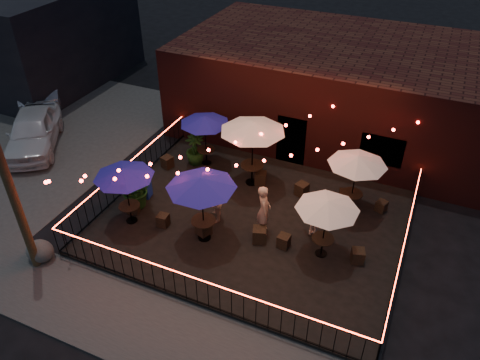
# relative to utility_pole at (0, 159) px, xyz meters

# --- Properties ---
(ground) EXTENTS (110.00, 110.00, 0.00)m
(ground) POSITION_rel_utility_pole_xyz_m (5.40, 2.60, -4.00)
(ground) COLOR black
(ground) RESTS_ON ground
(patio) EXTENTS (10.00, 8.00, 0.15)m
(patio) POSITION_rel_utility_pole_xyz_m (5.40, 4.60, -3.92)
(patio) COLOR black
(patio) RESTS_ON ground
(sidewalk) EXTENTS (18.00, 2.50, 0.05)m
(sidewalk) POSITION_rel_utility_pole_xyz_m (5.40, -0.65, -3.98)
(sidewalk) COLOR #3D3B39
(sidewalk) RESTS_ON ground
(parking_lot) EXTENTS (11.00, 12.00, 0.02)m
(parking_lot) POSITION_rel_utility_pole_xyz_m (-6.60, 6.60, -3.99)
(parking_lot) COLOR #3D3B39
(parking_lot) RESTS_ON ground
(brick_building) EXTENTS (14.00, 8.00, 4.00)m
(brick_building) POSITION_rel_utility_pole_xyz_m (6.40, 12.59, -2.00)
(brick_building) COLOR #35100E
(brick_building) RESTS_ON ground
(background_building) EXTENTS (12.00, 9.00, 5.00)m
(background_building) POSITION_rel_utility_pole_xyz_m (-12.60, 11.60, -1.50)
(background_building) COLOR black
(background_building) RESTS_ON ground
(utility_pole) EXTENTS (0.26, 0.26, 8.00)m
(utility_pole) POSITION_rel_utility_pole_xyz_m (0.00, 0.00, 0.00)
(utility_pole) COLOR #392A17
(utility_pole) RESTS_ON ground
(fence_front) EXTENTS (10.00, 0.04, 1.04)m
(fence_front) POSITION_rel_utility_pole_xyz_m (5.40, 0.60, -3.34)
(fence_front) COLOR black
(fence_front) RESTS_ON patio
(fence_left) EXTENTS (0.04, 8.00, 1.04)m
(fence_left) POSITION_rel_utility_pole_xyz_m (0.40, 4.60, -3.34)
(fence_left) COLOR black
(fence_left) RESTS_ON patio
(fence_right) EXTENTS (0.04, 8.00, 1.04)m
(fence_right) POSITION_rel_utility_pole_xyz_m (10.40, 4.60, -3.34)
(fence_right) COLOR black
(fence_right) RESTS_ON patio
(festoon_lights) EXTENTS (10.02, 8.72, 1.32)m
(festoon_lights) POSITION_rel_utility_pole_xyz_m (4.39, 4.30, -1.48)
(festoon_lights) COLOR red
(festoon_lights) RESTS_ON ground
(cafe_table_0) EXTENTS (2.11, 2.11, 2.20)m
(cafe_table_0) POSITION_rel_utility_pole_xyz_m (1.60, 2.87, -1.85)
(cafe_table_0) COLOR black
(cafe_table_0) RESTS_ON patio
(cafe_table_1) EXTENTS (2.18, 2.18, 2.16)m
(cafe_table_1) POSITION_rel_utility_pole_xyz_m (2.32, 7.16, -1.88)
(cafe_table_1) COLOR black
(cafe_table_1) RESTS_ON patio
(cafe_table_2) EXTENTS (2.85, 2.85, 2.44)m
(cafe_table_2) POSITION_rel_utility_pole_xyz_m (4.31, 3.12, -1.62)
(cafe_table_2) COLOR black
(cafe_table_2) RESTS_ON patio
(cafe_table_3) EXTENTS (2.49, 2.49, 2.67)m
(cafe_table_3) POSITION_rel_utility_pole_xyz_m (4.54, 6.64, -1.41)
(cafe_table_3) COLOR black
(cafe_table_3) RESTS_ON patio
(cafe_table_4) EXTENTS (2.47, 2.47, 2.15)m
(cafe_table_4) POSITION_rel_utility_pole_xyz_m (8.06, 3.96, -1.89)
(cafe_table_4) COLOR black
(cafe_table_4) RESTS_ON patio
(cafe_table_5) EXTENTS (2.27, 2.27, 2.23)m
(cafe_table_5) POSITION_rel_utility_pole_xyz_m (8.37, 6.60, -1.81)
(cafe_table_5) COLOR black
(cafe_table_5) RESTS_ON patio
(bistro_chair_0) EXTENTS (0.51, 0.51, 0.48)m
(bistro_chair_0) POSITION_rel_utility_pole_xyz_m (1.39, 3.32, -3.61)
(bistro_chair_0) COLOR black
(bistro_chair_0) RESTS_ON patio
(bistro_chair_1) EXTENTS (0.40, 0.40, 0.43)m
(bistro_chair_1) POSITION_rel_utility_pole_xyz_m (2.73, 3.12, -3.63)
(bistro_chair_1) COLOR black
(bistro_chair_1) RESTS_ON patio
(bistro_chair_2) EXTENTS (0.49, 0.49, 0.47)m
(bistro_chair_2) POSITION_rel_utility_pole_xyz_m (0.99, 6.27, -3.62)
(bistro_chair_2) COLOR black
(bistro_chair_2) RESTS_ON patio
(bistro_chair_3) EXTENTS (0.44, 0.44, 0.44)m
(bistro_chair_3) POSITION_rel_utility_pole_xyz_m (2.81, 6.18, -3.63)
(bistro_chair_3) COLOR black
(bistro_chair_3) RESTS_ON patio
(bistro_chair_4) EXTENTS (0.56, 0.56, 0.50)m
(bistro_chair_4) POSITION_rel_utility_pole_xyz_m (4.19, 3.30, -3.60)
(bistro_chair_4) COLOR black
(bistro_chair_4) RESTS_ON patio
(bistro_chair_5) EXTENTS (0.55, 0.55, 0.51)m
(bistro_chair_5) POSITION_rel_utility_pole_xyz_m (6.03, 3.73, -3.59)
(bistro_chair_5) COLOR black
(bistro_chair_5) RESTS_ON patio
(bistro_chair_6) EXTENTS (0.51, 0.51, 0.50)m
(bistro_chair_6) POSITION_rel_utility_pole_xyz_m (4.86, 6.75, -3.60)
(bistro_chair_6) COLOR black
(bistro_chair_6) RESTS_ON patio
(bistro_chair_7) EXTENTS (0.53, 0.53, 0.49)m
(bistro_chair_7) POSITION_rel_utility_pole_xyz_m (6.53, 6.70, -3.61)
(bistro_chair_7) COLOR black
(bistro_chair_7) RESTS_ON patio
(bistro_chair_8) EXTENTS (0.40, 0.40, 0.44)m
(bistro_chair_8) POSITION_rel_utility_pole_xyz_m (6.85, 3.81, -3.63)
(bistro_chair_8) COLOR black
(bistro_chair_8) RESTS_ON patio
(bistro_chair_9) EXTENTS (0.49, 0.49, 0.46)m
(bistro_chair_9) POSITION_rel_utility_pole_xyz_m (9.18, 4.10, -3.62)
(bistro_chair_9) COLOR black
(bistro_chair_9) RESTS_ON patio
(bistro_chair_10) EXTENTS (0.54, 0.54, 0.51)m
(bistro_chair_10) POSITION_rel_utility_pole_xyz_m (8.11, 6.85, -3.59)
(bistro_chair_10) COLOR black
(bistro_chair_10) RESTS_ON patio
(bistro_chair_11) EXTENTS (0.43, 0.43, 0.40)m
(bistro_chair_11) POSITION_rel_utility_pole_xyz_m (9.41, 6.94, -3.65)
(bistro_chair_11) COLOR black
(bistro_chair_11) RESTS_ON patio
(patron_a) EXTENTS (0.67, 0.79, 1.86)m
(patron_a) POSITION_rel_utility_pole_xyz_m (5.98, 4.20, -2.92)
(patron_a) COLOR tan
(patron_a) RESTS_ON patio
(patron_b) EXTENTS (0.87, 0.95, 1.58)m
(patron_b) POSITION_rel_utility_pole_xyz_m (4.22, 4.07, -3.06)
(patron_b) COLOR beige
(patron_b) RESTS_ON patio
(patron_c) EXTENTS (1.13, 0.85, 1.56)m
(patron_c) POSITION_rel_utility_pole_xyz_m (7.59, 4.75, -3.07)
(patron_c) COLOR tan
(patron_c) RESTS_ON patio
(potted_shrub_a) EXTENTS (1.64, 1.54, 1.48)m
(potted_shrub_a) POSITION_rel_utility_pole_xyz_m (1.36, 3.65, -3.11)
(potted_shrub_a) COLOR #14360B
(potted_shrub_a) RESTS_ON patio
(potted_shrub_b) EXTENTS (0.73, 0.62, 1.20)m
(potted_shrub_b) POSITION_rel_utility_pole_xyz_m (0.80, 4.67, -3.25)
(potted_shrub_b) COLOR #153E0E
(potted_shrub_b) RESTS_ON patio
(potted_shrub_c) EXTENTS (0.82, 0.82, 1.37)m
(potted_shrub_c) POSITION_rel_utility_pole_xyz_m (1.91, 6.99, -3.17)
(potted_shrub_c) COLOR #0F3411
(potted_shrub_c) RESTS_ON patio
(cooler) EXTENTS (0.65, 0.51, 0.78)m
(cooler) POSITION_rel_utility_pole_xyz_m (1.19, 4.24, -3.45)
(cooler) COLOR #1533B2
(cooler) RESTS_ON patio
(boulder) EXTENTS (1.12, 1.04, 0.70)m
(boulder) POSITION_rel_utility_pole_xyz_m (-0.05, 0.27, -3.65)
(boulder) COLOR #4C4D47
(boulder) RESTS_ON ground
(car_white) EXTENTS (4.12, 4.90, 1.58)m
(car_white) POSITION_rel_utility_pole_xyz_m (-5.20, 5.51, -3.21)
(car_white) COLOR white
(car_white) RESTS_ON ground
(car_silver) EXTENTS (4.80, 5.15, 1.72)m
(car_silver) POSITION_rel_utility_pole_xyz_m (-8.40, 9.42, -3.14)
(car_silver) COLOR #9A99A0
(car_silver) RESTS_ON ground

